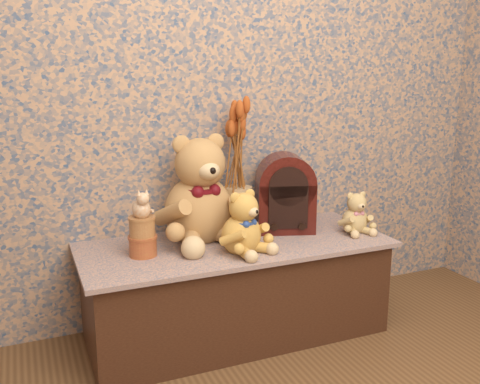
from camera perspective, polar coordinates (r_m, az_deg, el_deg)
The scene contains 10 objects.
display_shelf at distance 2.43m, azimuth -0.47°, elevation -10.36°, with size 1.36×0.58×0.44m, color #384F74.
teddy_large at distance 2.33m, azimuth -4.52°, elevation 0.88°, with size 0.40×0.48×0.51m, color #A87641, non-canonical shape.
teddy_medium at distance 2.19m, azimuth 0.15°, elevation -2.94°, with size 0.22×0.27×0.28m, color #C28036, non-canonical shape.
teddy_small at distance 2.53m, azimuth 12.32°, elevation -1.96°, with size 0.17×0.20×0.21m, color tan, non-canonical shape.
cathedral_radio at distance 2.49m, azimuth 4.88°, elevation -0.04°, with size 0.27×0.19×0.37m, color #340E09, non-canonical shape.
ceramic_vase at distance 2.47m, azimuth -0.22°, elevation -1.92°, with size 0.13×0.13×0.22m, color tan.
dried_stalks at distance 2.40m, azimuth -0.23°, elevation 5.27°, with size 0.21×0.21×0.41m, color #AF4A1C, non-canonical shape.
biscuit_tin_lower at distance 2.21m, azimuth -10.43°, elevation -5.76°, with size 0.11×0.11×0.08m, color #B47634.
biscuit_tin_upper at distance 2.19m, azimuth -10.52°, elevation -3.73°, with size 0.10×0.10×0.08m, color tan.
cat_figurine at distance 2.16m, azimuth -10.63°, elevation -1.15°, with size 0.09×0.10×0.12m, color silver, non-canonical shape.
Camera 1 is at (-0.85, -0.84, 1.18)m, focal length 39.56 mm.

